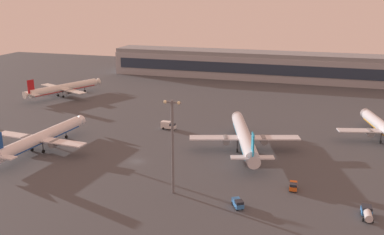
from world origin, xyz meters
TOP-DOWN VIEW (x-y plane):
  - ground_plane at (0.00, 0.00)m, footprint 416.00×416.00m
  - terminal_building at (17.07, 146.77)m, footprint 183.81×22.40m
  - airplane_terminal_side at (-34.67, 0.00)m, footprint 34.63×44.43m
  - airplane_near_gate at (30.43, 20.11)m, footprint 36.49×46.43m
  - airplane_mid_apron at (-71.65, 70.38)m, footprint 32.77×41.50m
  - catering_truck at (-1.88, 34.11)m, footprint 5.72×2.56m
  - fuel_truck at (66.33, -16.64)m, footprint 2.57×6.36m
  - cargo_loader at (36.23, -20.46)m, footprint 3.76×4.57m
  - maintenance_van at (48.60, -6.49)m, footprint 2.15×4.21m
  - apron_light_west at (18.27, -17.44)m, footprint 4.80×0.90m

SIDE VIEW (x-z plane):
  - ground_plane at x=0.00m, z-range 0.00..0.00m
  - cargo_loader at x=36.23m, z-range 0.05..2.30m
  - maintenance_van at x=48.60m, z-range 0.05..2.30m
  - fuel_truck at x=66.33m, z-range 0.19..2.54m
  - catering_truck at x=-1.88m, z-range 0.05..3.10m
  - airplane_mid_apron at x=-71.65m, z-range -1.37..9.85m
  - airplane_terminal_side at x=-34.67m, z-range -1.39..10.00m
  - airplane_near_gate at x=30.43m, z-range -1.49..10.69m
  - terminal_building at x=17.07m, z-range -0.11..16.29m
  - apron_light_west at x=18.27m, z-range 1.83..27.17m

